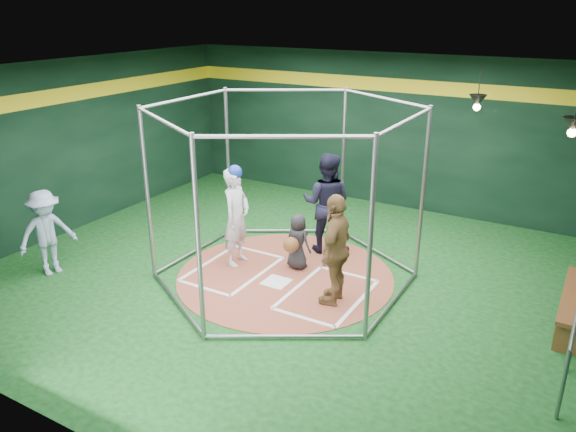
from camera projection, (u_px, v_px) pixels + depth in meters
The scene contains 14 objects.
room_shell at pixel (285, 181), 9.27m from camera, with size 10.10×9.10×3.53m.
clay_disc at pixel (285, 276), 9.89m from camera, with size 3.80×3.80×0.01m, color #994D37.
home_plate at pixel (276, 282), 9.64m from camera, with size 0.43×0.43×0.01m, color white.
batter_box_left at pixel (233, 269), 10.12m from camera, with size 1.17×1.77×0.01m.
batter_box_right at pixel (327, 294), 9.24m from camera, with size 1.17×1.77×0.01m.
batting_cage at pixel (285, 195), 9.36m from camera, with size 4.05×4.67×3.00m.
pendant_lamp_near at pixel (478, 101), 10.80m from camera, with size 0.34×0.34×0.90m.
pendant_lamp_far at pixel (573, 125), 8.66m from camera, with size 0.34×0.34×0.90m.
batter_figure at pixel (236, 216), 10.06m from camera, with size 0.47×0.68×1.87m.
visitor_leopard at pixel (336, 249), 8.73m from camera, with size 1.06×0.44×1.81m, color #A77F47.
catcher_figure at pixel (297, 242), 9.99m from camera, with size 0.55×0.59×1.02m.
umpire at pixel (326, 203), 10.56m from camera, with size 0.94×0.73×1.93m, color black.
bystander_blue at pixel (47, 233), 9.74m from camera, with size 0.99×0.57×1.54m, color #91A3C0.
steel_railing at pixel (570, 350), 6.70m from camera, with size 0.05×1.08×0.93m.
Camera 1 is at (4.48, -7.65, 4.51)m, focal length 35.00 mm.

